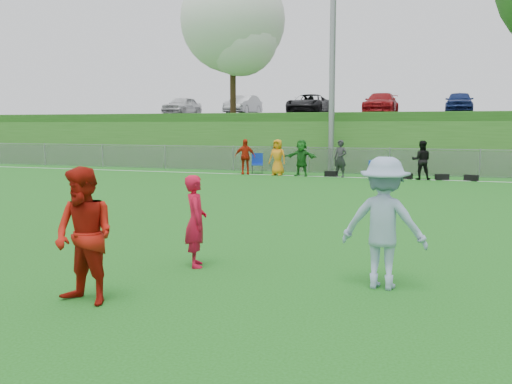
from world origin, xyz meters
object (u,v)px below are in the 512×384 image
at_px(player_red_left, 196,221).
at_px(player_blue, 384,223).
at_px(player_red_center, 84,236).
at_px(recycling_bin, 375,170).

xyz_separation_m(player_red_left, player_blue, (3.10, -0.23, 0.18)).
distance_m(player_red_left, player_blue, 3.12).
distance_m(player_red_center, player_blue, 4.16).
bearing_deg(recycling_bin, player_red_left, -92.17).
distance_m(player_blue, recycling_bin, 17.24).
xyz_separation_m(player_red_left, player_red_center, (-0.50, -2.31, 0.14)).
height_order(player_red_left, player_blue, player_blue).
bearing_deg(player_blue, player_red_left, -0.18).
bearing_deg(player_red_center, player_blue, 39.45).
xyz_separation_m(player_red_center, player_blue, (3.60, 2.08, 0.04)).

